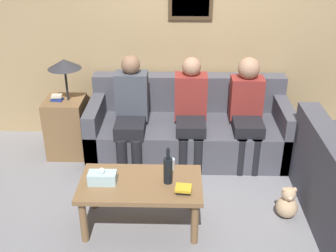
{
  "coord_description": "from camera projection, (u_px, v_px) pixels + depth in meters",
  "views": [
    {
      "loc": [
        -0.12,
        -3.65,
        2.42
      ],
      "look_at": [
        -0.21,
        -0.14,
        0.65
      ],
      "focal_mm": 45.0,
      "sensor_mm": 36.0,
      "label": 1
    }
  ],
  "objects": [
    {
      "name": "coffee_table",
      "position": [
        141.0,
        188.0,
        3.52
      ],
      "size": [
        1.02,
        0.56,
        0.44
      ],
      "color": "olive",
      "rests_on": "ground_plane"
    },
    {
      "name": "teddy_bear",
      "position": [
        287.0,
        204.0,
        3.72
      ],
      "size": [
        0.2,
        0.2,
        0.31
      ],
      "color": "tan",
      "rests_on": "ground_plane"
    },
    {
      "name": "side_table_with_lamp",
      "position": [
        67.0,
        121.0,
        4.6
      ],
      "size": [
        0.43,
        0.41,
        1.1
      ],
      "color": "olive",
      "rests_on": "ground_plane"
    },
    {
      "name": "book_stack",
      "position": [
        183.0,
        189.0,
        3.35
      ],
      "size": [
        0.14,
        0.13,
        0.05
      ],
      "color": "black",
      "rests_on": "coffee_table"
    },
    {
      "name": "couch_main",
      "position": [
        189.0,
        129.0,
        4.69
      ],
      "size": [
        2.16,
        0.88,
        0.82
      ],
      "color": "#4C4C56",
      "rests_on": "ground_plane"
    },
    {
      "name": "wall_back",
      "position": [
        190.0,
        28.0,
        4.65
      ],
      "size": [
        9.0,
        0.08,
        2.6
      ],
      "color": "tan",
      "rests_on": "ground_plane"
    },
    {
      "name": "drinking_glass",
      "position": [
        171.0,
        164.0,
        3.65
      ],
      "size": [
        0.07,
        0.07,
        0.1
      ],
      "color": "silver",
      "rests_on": "coffee_table"
    },
    {
      "name": "person_right",
      "position": [
        247.0,
        108.0,
        4.4
      ],
      "size": [
        0.34,
        0.59,
        1.12
      ],
      "color": "black",
      "rests_on": "ground_plane"
    },
    {
      "name": "wine_bottle",
      "position": [
        168.0,
        170.0,
        3.44
      ],
      "size": [
        0.08,
        0.08,
        0.32
      ],
      "color": "black",
      "rests_on": "coffee_table"
    },
    {
      "name": "person_left",
      "position": [
        131.0,
        108.0,
        4.4
      ],
      "size": [
        0.34,
        0.6,
        1.15
      ],
      "color": "black",
      "rests_on": "ground_plane"
    },
    {
      "name": "ground_plane",
      "position": [
        189.0,
        176.0,
        4.35
      ],
      "size": [
        16.0,
        16.0,
        0.0
      ],
      "primitive_type": "plane",
      "color": "gray"
    },
    {
      "name": "tissue_box",
      "position": [
        102.0,
        178.0,
        3.46
      ],
      "size": [
        0.23,
        0.12,
        0.15
      ],
      "color": "silver",
      "rests_on": "coffee_table"
    },
    {
      "name": "person_middle",
      "position": [
        191.0,
        109.0,
        4.41
      ],
      "size": [
        0.34,
        0.59,
        1.12
      ],
      "color": "black",
      "rests_on": "ground_plane"
    }
  ]
}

